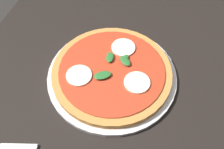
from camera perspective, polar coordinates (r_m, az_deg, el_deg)
name	(u,v)px	position (r m, az deg, el deg)	size (l,w,h in m)	color
dining_table	(127,85)	(0.83, 3.36, -2.32)	(1.56, 0.95, 0.76)	black
serving_tray	(112,75)	(0.73, 0.00, -0.18)	(0.37, 0.37, 0.01)	silver
pizza	(112,72)	(0.72, -0.03, 0.67)	(0.34, 0.34, 0.03)	#C6843F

